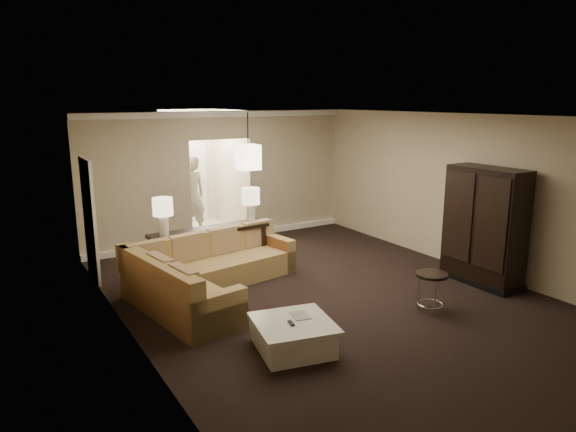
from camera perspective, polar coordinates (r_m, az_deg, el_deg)
ground at (r=8.20m, az=4.54°, el=-8.98°), size 8.00×8.00×0.00m
wall_back at (r=11.21m, az=-7.43°, el=4.34°), size 6.00×0.04×2.80m
wall_left at (r=6.53m, az=-17.10°, el=-2.33°), size 0.04×8.00×2.80m
wall_right at (r=9.83m, az=19.02°, el=2.54°), size 0.04×8.00×2.80m
ceiling at (r=7.61m, az=4.92°, el=10.97°), size 6.00×8.00×0.02m
crown_molding at (r=11.05m, az=-7.53°, el=11.14°), size 6.00×0.10×0.12m
baseboard at (r=11.44m, az=-7.13°, el=-2.34°), size 6.00×0.10×0.12m
side_door at (r=9.28m, az=-21.18°, el=-0.42°), size 0.05×0.90×2.10m
foyer at (r=12.45m, az=-9.96°, el=4.64°), size 1.44×2.02×2.80m
sectional_sofa at (r=8.28m, az=-9.13°, el=-6.34°), size 3.00×2.63×0.87m
coffee_table at (r=6.51m, az=0.62°, el=-13.13°), size 1.12×1.12×0.40m
console_table at (r=9.17m, az=-8.61°, el=-3.42°), size 2.17×0.59×0.83m
armoire at (r=9.13m, az=20.95°, el=-1.32°), size 0.58×1.37×1.96m
drink_table at (r=7.83m, az=15.64°, el=-7.29°), size 0.46×0.46×0.58m
table_lamp_left at (r=8.67m, az=-13.73°, el=0.59°), size 0.33×0.33×0.64m
table_lamp_right at (r=9.36m, az=-4.17°, el=1.83°), size 0.33×0.33×0.64m
pendant_light at (r=9.98m, az=-4.44°, el=6.56°), size 0.38×0.38×1.09m
person at (r=11.67m, az=-10.64°, el=2.67°), size 0.82×0.63×2.04m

